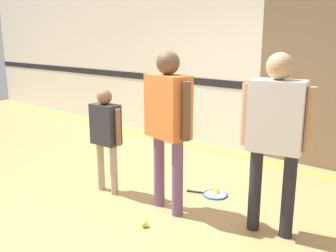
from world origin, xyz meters
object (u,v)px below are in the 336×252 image
person_instructor (168,115)px  tennis_ball_near_instructor (144,224)px  racket_spare_on_floor (214,194)px  tennis_ball_by_spare_racket (217,191)px  person_student_right (276,126)px  person_student_left (106,130)px

person_instructor → tennis_ball_near_instructor: size_ratio=24.59×
racket_spare_on_floor → tennis_ball_near_instructor: (-0.08, -1.04, 0.02)m
racket_spare_on_floor → tennis_ball_by_spare_racket: (-0.00, 0.06, 0.02)m
person_student_right → racket_spare_on_floor: bearing=-36.4°
person_student_left → person_student_right: size_ratio=0.73×
person_instructor → person_student_left: size_ratio=1.36×
person_student_left → person_student_right: 1.89m
person_instructor → tennis_ball_by_spare_racket: size_ratio=24.59×
person_student_right → racket_spare_on_floor: (-0.85, 0.37, -1.00)m
racket_spare_on_floor → tennis_ball_by_spare_racket: tennis_ball_by_spare_racket is taller
racket_spare_on_floor → person_instructor: bearing=53.2°
person_student_left → racket_spare_on_floor: 1.42m
tennis_ball_near_instructor → tennis_ball_by_spare_racket: same height
person_instructor → person_student_right: bearing=24.1°
tennis_ball_by_spare_racket → racket_spare_on_floor: bearing=-88.8°
person_student_right → tennis_ball_by_spare_racket: bearing=-39.4°
racket_spare_on_floor → tennis_ball_near_instructor: 1.05m
person_student_left → person_student_right: (1.84, 0.35, 0.27)m
tennis_ball_near_instructor → racket_spare_on_floor: bearing=85.4°
person_student_left → tennis_ball_near_instructor: (0.91, -0.33, -0.70)m
person_instructor → racket_spare_on_floor: (0.16, 0.62, -0.99)m
person_student_right → tennis_ball_by_spare_racket: 1.36m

